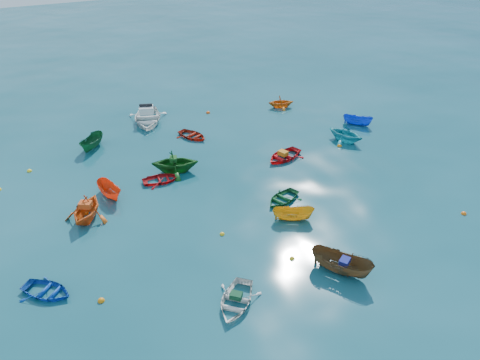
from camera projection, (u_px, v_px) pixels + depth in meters
name	position (u px, v px, depth m)	size (l,w,h in m)	color
ground	(277.00, 223.00, 28.46)	(160.00, 160.00, 0.00)	#093D47
dinghy_blue_sw	(48.00, 294.00, 23.36)	(1.93, 2.70, 0.56)	#0D40A8
dinghy_white_near	(236.00, 304.00, 22.77)	(2.17, 3.03, 0.63)	silver
sampan_brown_mid	(340.00, 272.00, 24.71)	(1.28, 3.40, 1.31)	brown
dinghy_orange_w	(88.00, 219.00, 28.86)	(2.71, 3.15, 1.66)	#DC5414
sampan_yellow_mid	(293.00, 219.00, 28.78)	(0.96, 2.55, 0.99)	orange
dinghy_green_e	(282.00, 201.00, 30.59)	(1.92, 2.69, 0.56)	#135526
dinghy_cyan_se	(345.00, 141.00, 38.20)	(2.59, 3.01, 1.58)	teal
dinghy_red_nw	(162.00, 181.00, 32.70)	(1.90, 2.65, 0.55)	red
sampan_orange_n	(111.00, 196.00, 31.06)	(1.02, 2.72, 1.05)	#F14416
dinghy_green_n	(176.00, 172.00, 33.88)	(2.86, 3.31, 1.74)	#145617
dinghy_red_ne	(284.00, 158.00, 35.61)	(2.28, 3.18, 0.66)	red
sampan_blue_far	(357.00, 125.00, 40.94)	(0.96, 2.56, 0.99)	blue
dinghy_red_far	(193.00, 137.00, 38.76)	(1.97, 2.76, 0.57)	#A71F0D
dinghy_orange_far	(281.00, 107.00, 44.42)	(2.05, 2.38, 1.25)	orange
sampan_green_far	(93.00, 148.00, 37.09)	(1.10, 2.92, 1.13)	#13542C
motorboat_white	(148.00, 122.00, 41.48)	(3.45, 4.83, 1.60)	white
tarp_green_a	(236.00, 296.00, 22.62)	(0.57, 0.43, 0.28)	#104124
tarp_blue_a	(345.00, 261.00, 24.23)	(0.61, 0.46, 0.29)	navy
tarp_orange_a	(85.00, 205.00, 28.39)	(0.74, 0.56, 0.36)	#DD4B16
tarp_green_b	(173.00, 159.00, 33.34)	(0.65, 0.49, 0.32)	#134D18
tarp_orange_b	(283.00, 153.00, 35.30)	(0.68, 0.52, 0.33)	orange
buoy_or_a	(101.00, 301.00, 22.92)	(0.35, 0.35, 0.35)	orange
buoy_ye_a	(292.00, 259.00, 25.63)	(0.31, 0.31, 0.31)	yellow
buoy_or_b	(464.00, 214.00, 29.29)	(0.33, 0.33, 0.33)	#FE660D
buoy_or_c	(86.00, 214.00, 29.30)	(0.34, 0.34, 0.34)	#ED5A0C
buoy_ye_c	(222.00, 234.00, 27.49)	(0.29, 0.29, 0.29)	gold
buoy_or_d	(339.00, 146.00, 37.37)	(0.37, 0.37, 0.37)	orange
buoy_ye_d	(30.00, 171.00, 33.89)	(0.35, 0.35, 0.35)	yellow
buoy_or_e	(208.00, 113.00, 43.21)	(0.37, 0.37, 0.37)	#FF530D
buoy_ye_e	(352.00, 118.00, 42.24)	(0.38, 0.38, 0.38)	yellow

